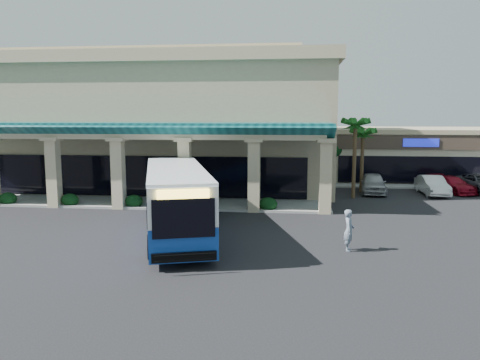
# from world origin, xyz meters

# --- Properties ---
(ground) EXTENTS (110.00, 110.00, 0.00)m
(ground) POSITION_xyz_m (0.00, 0.00, 0.00)
(ground) COLOR black
(main_building) EXTENTS (30.80, 14.80, 11.35)m
(main_building) POSITION_xyz_m (-8.00, 16.00, 5.67)
(main_building) COLOR tan
(main_building) RESTS_ON ground
(arcade) EXTENTS (30.00, 6.20, 5.70)m
(arcade) POSITION_xyz_m (-8.00, 6.80, 2.85)
(arcade) COLOR #0C464B
(arcade) RESTS_ON ground
(strip_mall) EXTENTS (22.50, 12.50, 4.90)m
(strip_mall) POSITION_xyz_m (18.00, 24.00, 2.45)
(strip_mall) COLOR beige
(strip_mall) RESTS_ON ground
(palm_0) EXTENTS (2.40, 2.40, 6.60)m
(palm_0) POSITION_xyz_m (8.50, 11.00, 3.30)
(palm_0) COLOR #165418
(palm_0) RESTS_ON ground
(palm_1) EXTENTS (2.40, 2.40, 5.80)m
(palm_1) POSITION_xyz_m (9.50, 14.00, 2.90)
(palm_1) COLOR #165418
(palm_1) RESTS_ON ground
(broadleaf_tree) EXTENTS (2.60, 2.60, 4.81)m
(broadleaf_tree) POSITION_xyz_m (7.50, 19.00, 2.41)
(broadleaf_tree) COLOR black
(broadleaf_tree) RESTS_ON ground
(transit_bus) EXTENTS (6.43, 12.80, 3.49)m
(transit_bus) POSITION_xyz_m (-2.03, -1.00, 1.74)
(transit_bus) COLOR #1240A1
(transit_bus) RESTS_ON ground
(pedestrian) EXTENTS (0.55, 0.75, 1.92)m
(pedestrian) POSITION_xyz_m (6.54, -3.05, 0.96)
(pedestrian) COLOR slate
(pedestrian) RESTS_ON ground
(car_silver) EXTENTS (2.32, 4.88, 1.61)m
(car_silver) POSITION_xyz_m (10.33, 13.43, 0.80)
(car_silver) COLOR #A1A2A7
(car_silver) RESTS_ON ground
(car_white) EXTENTS (1.71, 4.57, 1.49)m
(car_white) POSITION_xyz_m (14.80, 13.17, 0.75)
(car_white) COLOR silver
(car_white) RESTS_ON ground
(car_red) EXTENTS (3.44, 4.89, 1.31)m
(car_red) POSITION_xyz_m (16.66, 14.38, 0.66)
(car_red) COLOR maroon
(car_red) RESTS_ON ground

